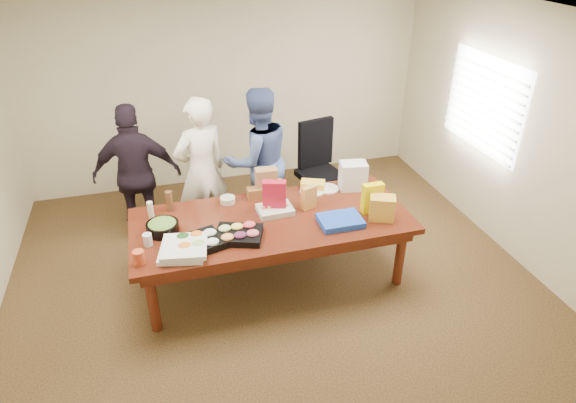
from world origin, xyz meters
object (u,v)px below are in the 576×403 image
object	(u,v)px
conference_table	(272,249)
sheet_cake	(275,210)
office_chair	(320,172)
salad_bowl	(163,228)
person_center	(202,171)
person_right	(258,160)

from	to	relation	value
conference_table	sheet_cake	world-z (taller)	sheet_cake
office_chair	salad_bowl	xyz separation A→B (m)	(-2.01, -1.14, 0.23)
conference_table	office_chair	world-z (taller)	office_chair
person_center	person_right	distance (m)	0.68
person_right	sheet_cake	world-z (taller)	person_right
conference_table	salad_bowl	size ratio (longest dim) A/B	8.95
conference_table	person_right	world-z (taller)	person_right
conference_table	person_right	xyz separation A→B (m)	(0.12, 1.10, 0.51)
person_right	office_chair	bearing A→B (deg)	175.02
person_center	sheet_cake	size ratio (longest dim) A/B	4.94
person_right	conference_table	bearing A→B (deg)	72.25
office_chair	person_right	world-z (taller)	person_right
person_right	salad_bowl	size ratio (longest dim) A/B	5.66
person_center	person_right	size ratio (longest dim) A/B	0.99
office_chair	person_center	bearing A→B (deg)	174.40
person_center	person_right	xyz separation A→B (m)	(0.68, 0.07, 0.01)
person_right	salad_bowl	bearing A→B (deg)	29.70
conference_table	person_center	xyz separation A→B (m)	(-0.56, 1.03, 0.50)
person_center	person_right	world-z (taller)	person_right
conference_table	person_center	size ratio (longest dim) A/B	1.60
sheet_cake	office_chair	bearing A→B (deg)	48.91
conference_table	person_right	size ratio (longest dim) A/B	1.58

